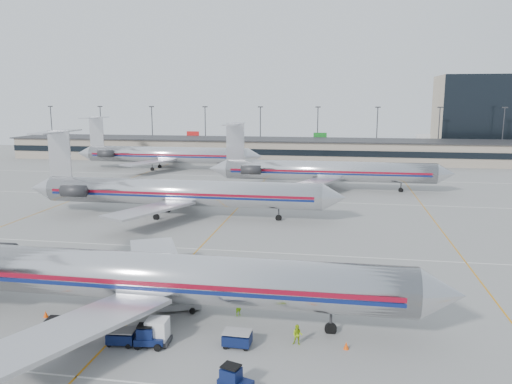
% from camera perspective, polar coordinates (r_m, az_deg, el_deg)
% --- Properties ---
extents(ground, '(260.00, 260.00, 0.00)m').
position_cam_1_polar(ground, '(50.67, -9.76, -9.71)').
color(ground, gray).
rests_on(ground, ground).
extents(apron_markings, '(160.00, 0.15, 0.02)m').
position_cam_1_polar(apron_markings, '(59.69, -6.58, -6.48)').
color(apron_markings, silver).
rests_on(apron_markings, ground).
extents(terminal, '(162.00, 17.00, 6.25)m').
position_cam_1_polar(terminal, '(144.35, 3.16, 4.86)').
color(terminal, gray).
rests_on(terminal, ground).
extents(light_mast_row, '(163.60, 0.40, 15.28)m').
position_cam_1_polar(light_mast_row, '(157.83, 3.76, 7.31)').
color(light_mast_row, '#38383D').
rests_on(light_mast_row, ground).
extents(distant_building, '(30.00, 20.00, 25.00)m').
position_cam_1_polar(distant_building, '(178.79, 24.73, 8.01)').
color(distant_building, tan).
rests_on(distant_building, ground).
extents(jet_foreground, '(48.40, 28.50, 12.67)m').
position_cam_1_polar(jet_foreground, '(41.27, -13.69, -9.21)').
color(jet_foreground, silver).
rests_on(jet_foreground, ground).
extents(jet_second_row, '(49.07, 28.89, 12.84)m').
position_cam_1_polar(jet_second_row, '(75.76, -9.25, -0.01)').
color(jet_second_row, silver).
rests_on(jet_second_row, ground).
extents(jet_third_row, '(47.35, 29.12, 12.95)m').
position_cam_1_polar(jet_third_row, '(97.91, 7.70, 2.43)').
color(jet_third_row, silver).
rests_on(jet_third_row, ground).
extents(jet_back_row, '(48.21, 29.65, 13.18)m').
position_cam_1_polar(jet_back_row, '(127.46, -10.49, 4.25)').
color(jet_back_row, silver).
rests_on(jet_back_row, ground).
extents(tug_left, '(2.59, 1.50, 2.01)m').
position_cam_1_polar(tug_left, '(39.82, -21.56, -14.71)').
color(tug_left, '#0B153D').
rests_on(tug_left, ground).
extents(tug_center, '(2.19, 1.30, 1.68)m').
position_cam_1_polar(tug_center, '(37.72, -12.26, -15.90)').
color(tug_center, '#0B153D').
rests_on(tug_center, ground).
extents(tug_right, '(2.28, 1.62, 1.68)m').
position_cam_1_polar(tug_right, '(32.17, -2.58, -20.63)').
color(tug_right, '#0B153D').
rests_on(tug_right, ground).
extents(cart_inner, '(2.07, 1.50, 1.12)m').
position_cam_1_polar(cart_inner, '(38.63, -15.08, -15.65)').
color(cart_inner, '#0B153D').
rests_on(cart_inner, ground).
extents(cart_outer, '(2.03, 1.42, 1.13)m').
position_cam_1_polar(cart_outer, '(37.14, -2.16, -16.38)').
color(cart_outer, '#0B153D').
rests_on(cart_outer, ground).
extents(uld_container, '(1.86, 1.57, 1.89)m').
position_cam_1_polar(uld_container, '(37.96, -11.19, -15.37)').
color(uld_container, '#2D2D30').
rests_on(uld_container, ground).
extents(belt_loader, '(4.47, 2.45, 2.29)m').
position_cam_1_polar(belt_loader, '(43.22, -8.69, -12.46)').
color(belt_loader, gray).
rests_on(belt_loader, ground).
extents(ramp_worker_near, '(0.65, 0.68, 1.57)m').
position_cam_1_polar(ramp_worker_near, '(41.75, -2.01, -12.93)').
color(ramp_worker_near, '#73BF12').
rests_on(ramp_worker_near, ground).
extents(ramp_worker_far, '(0.79, 0.65, 1.52)m').
position_cam_1_polar(ramp_worker_far, '(37.36, 4.76, -15.97)').
color(ramp_worker_far, '#97C112').
rests_on(ramp_worker_far, ground).
extents(cone_right, '(0.46, 0.46, 0.54)m').
position_cam_1_polar(cone_right, '(37.44, 10.27, -16.89)').
color(cone_right, '#F34908').
rests_on(cone_right, ground).
extents(cone_left, '(0.46, 0.46, 0.54)m').
position_cam_1_polar(cone_left, '(45.00, -22.90, -12.72)').
color(cone_left, '#F34908').
rests_on(cone_left, ground).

